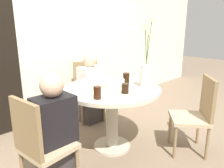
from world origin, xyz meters
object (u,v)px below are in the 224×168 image
at_px(side_plate, 106,81).
at_px(drink_glass_2, 125,88).
at_px(drink_glass_0, 97,93).
at_px(chair_right_flank, 197,112).
at_px(birthday_cake, 114,83).
at_px(person_guest, 55,135).
at_px(chair_near_front, 40,142).
at_px(flower_vase, 146,71).
at_px(person_woman, 91,90).
at_px(drink_glass_1, 126,78).
at_px(chair_left_flank, 88,88).

relative_size(side_plate, drink_glass_2, 1.94).
bearing_deg(drink_glass_0, chair_right_flank, -28.98).
bearing_deg(drink_glass_2, birthday_cake, 72.90).
bearing_deg(birthday_cake, drink_glass_2, -107.10).
bearing_deg(person_guest, chair_near_front, -173.26).
height_order(drink_glass_2, person_guest, person_guest).
distance_m(flower_vase, drink_glass_0, 0.66).
height_order(person_woman, person_guest, same).
relative_size(birthday_cake, drink_glass_0, 1.95).
bearing_deg(flower_vase, side_plate, 105.63).
relative_size(drink_glass_1, drink_glass_2, 1.25).
bearing_deg(flower_vase, drink_glass_1, 96.33).
bearing_deg(birthday_cake, drink_glass_0, -156.71).
distance_m(flower_vase, person_woman, 1.10).
bearing_deg(drink_glass_1, flower_vase, -83.67).
bearing_deg(person_woman, drink_glass_1, -93.61).
height_order(chair_near_front, flower_vase, flower_vase).
height_order(side_plate, drink_glass_0, drink_glass_0).
height_order(chair_left_flank, chair_right_flank, same).
bearing_deg(chair_near_front, birthday_cake, -90.74).
height_order(chair_near_front, drink_glass_0, chair_near_front).
distance_m(flower_vase, drink_glass_2, 0.35).
bearing_deg(drink_glass_0, side_plate, 40.39).
bearing_deg(chair_near_front, side_plate, -78.34).
bearing_deg(chair_left_flank, chair_near_front, -120.97).
bearing_deg(chair_right_flank, person_woman, -117.79).
distance_m(chair_near_front, drink_glass_0, 0.66).
bearing_deg(person_woman, birthday_cake, -109.66).
bearing_deg(drink_glass_0, person_guest, 168.63).
distance_m(chair_near_front, side_plate, 1.17).
height_order(side_plate, person_guest, person_guest).
bearing_deg(drink_glass_2, flower_vase, -2.61).
height_order(chair_right_flank, person_guest, person_guest).
bearing_deg(birthday_cake, flower_vase, -44.88).
relative_size(chair_left_flank, person_woman, 0.85).
height_order(drink_glass_0, person_woman, person_woman).
xyz_separation_m(birthday_cake, side_plate, (0.11, 0.26, -0.04)).
bearing_deg(side_plate, drink_glass_0, -139.61).
relative_size(drink_glass_1, person_woman, 0.12).
relative_size(flower_vase, drink_glass_0, 6.37).
bearing_deg(flower_vase, drink_glass_2, 177.39).
bearing_deg(birthday_cake, person_woman, 70.34).
height_order(chair_right_flank, person_woman, person_woman).
relative_size(side_plate, drink_glass_0, 1.63).
bearing_deg(person_guest, side_plate, 20.29).
height_order(drink_glass_1, drink_glass_2, drink_glass_1).
xyz_separation_m(side_plate, person_guest, (-0.92, -0.34, -0.26)).
distance_m(flower_vase, side_plate, 0.56).
bearing_deg(chair_near_front, drink_glass_0, -103.22).
bearing_deg(drink_glass_0, chair_near_front, 173.52).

